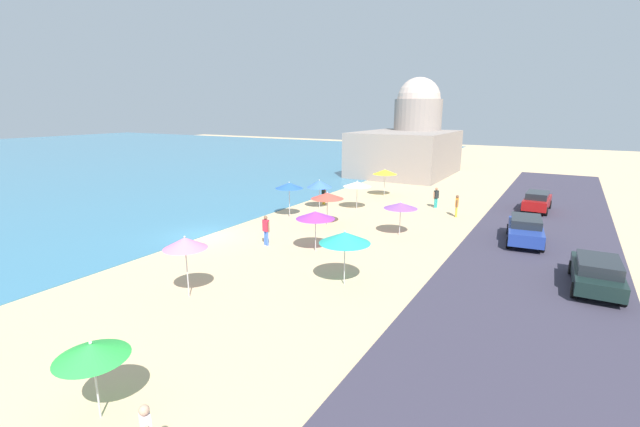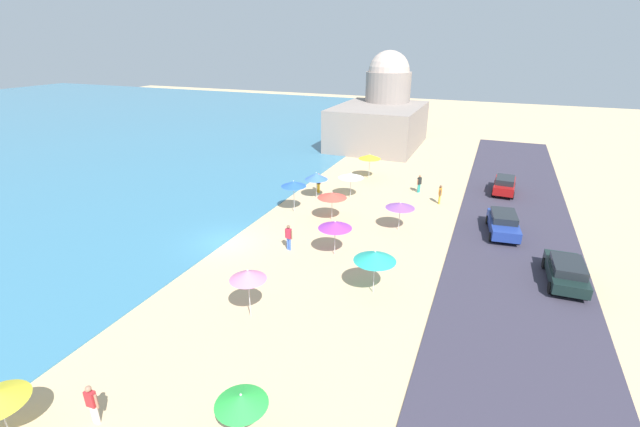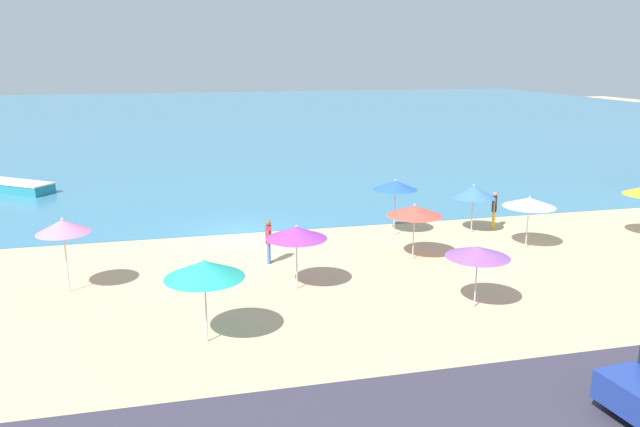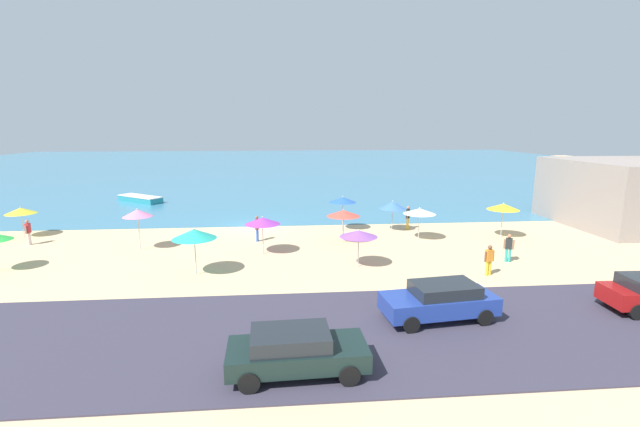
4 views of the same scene
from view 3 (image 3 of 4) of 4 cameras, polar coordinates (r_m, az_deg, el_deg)
The scene contains 13 objects.
ground_plane at distance 28.78m, azimuth -7.37°, elevation -1.85°, with size 160.00×160.00×0.00m, color #D3B384.
sea at distance 82.94m, azimuth -11.56°, elevation 8.57°, with size 150.00×110.00×0.05m, color teal.
beach_umbrella_0 at distance 22.71m, azimuth -22.45°, elevation -1.11°, with size 1.79×1.79×2.65m.
beach_umbrella_1 at distance 27.45m, azimuth 18.59°, elevation 0.99°, with size 2.19×2.19×2.25m.
beach_umbrella_2 at distance 20.50m, azimuth 14.23°, elevation -3.42°, with size 2.06×2.06×2.12m.
beach_umbrella_3 at distance 24.85m, azimuth 8.63°, elevation 0.26°, with size 2.20×2.20×2.27m.
beach_umbrella_5 at distance 29.18m, azimuth 13.87°, elevation 1.97°, with size 1.96×1.96×2.27m.
beach_umbrella_7 at distance 17.66m, azimuth -10.55°, elevation -5.03°, with size 2.26×2.26×2.51m.
beach_umbrella_9 at distance 27.97m, azimuth 6.90°, elevation 2.58°, with size 1.97×1.97×2.59m.
beach_umbrella_10 at distance 21.37m, azimuth -2.16°, elevation -1.77°, with size 2.12×2.12×2.32m.
bather_2 at distance 30.27m, azimuth 15.64°, elevation 0.49°, with size 0.37×0.50×1.78m.
bather_4 at distance 24.39m, azimuth -4.73°, elevation -2.35°, with size 0.29×0.56×1.75m.
skiff_nearshore at distance 41.36m, azimuth -26.34°, elevation 2.25°, with size 5.26×4.41×0.63m.
Camera 3 is at (-2.76, -27.51, 7.97)m, focal length 35.00 mm.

